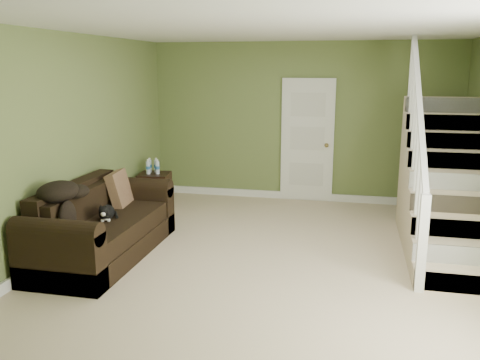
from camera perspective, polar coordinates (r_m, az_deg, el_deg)
The scene contains 15 objects.
floor at distance 6.10m, azimuth 3.96°, elevation -8.55°, with size 5.00×5.50×0.01m, color #CAB792.
ceiling at distance 5.70m, azimuth 4.37°, elevation 16.62°, with size 5.00×5.50×0.01m, color white.
wall_back at distance 8.47m, azimuth 6.97°, elevation 6.43°, with size 5.00×0.04×2.60m, color olive.
wall_front at distance 3.13m, azimuth -3.44°, elevation -4.10°, with size 5.00×0.04×2.60m, color olive.
wall_left at distance 6.60m, azimuth -17.88°, elevation 4.18°, with size 0.04×5.50×2.60m, color olive.
baseboard_back at distance 8.66m, azimuth 6.73°, elevation -1.78°, with size 5.00×0.04×0.12m, color white.
baseboard_left at distance 6.87m, azimuth -16.97°, elevation -6.10°, with size 0.04×5.50×0.12m, color white.
door at distance 8.45m, azimuth 7.57°, elevation 4.39°, with size 0.86×0.12×2.02m.
staircase at distance 6.87m, azimuth 22.02°, elevation -1.42°, with size 1.00×2.51×2.82m.
sofa at distance 6.23m, azimuth -15.35°, elevation -5.31°, with size 0.94×2.19×0.87m.
side_table at distance 8.15m, azimuth -9.56°, elevation -1.09°, with size 0.52×0.52×0.79m.
cat at distance 6.06m, azimuth -14.84°, elevation -3.56°, with size 0.28×0.46×0.23m.
banana at distance 5.69m, azimuth -16.02°, elevation -5.29°, with size 0.06×0.21×0.06m, color gold.
throw_pillow at distance 6.68m, azimuth -13.34°, elevation -1.08°, with size 0.12×0.47×0.47m, color #44291B.
throw_blanket at distance 5.76m, azimuth -19.75°, elevation -1.22°, with size 0.40×0.53×0.22m, color black.
Camera 1 is at (0.84, -5.63, 2.20)m, focal length 38.00 mm.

